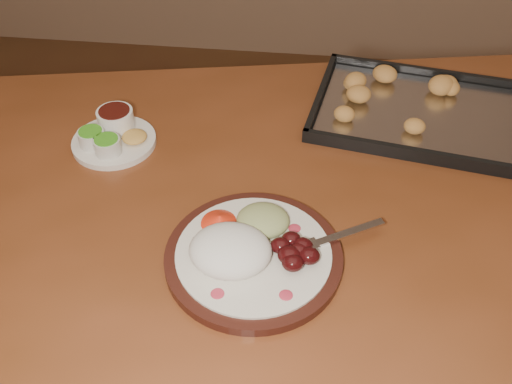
# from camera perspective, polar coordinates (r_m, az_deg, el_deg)

# --- Properties ---
(dining_table) EXTENTS (1.65, 1.18, 0.75)m
(dining_table) POSITION_cam_1_polar(r_m,az_deg,el_deg) (1.12, -0.38, -3.71)
(dining_table) COLOR brown
(dining_table) RESTS_ON ground
(dinner_plate) EXTENTS (0.36, 0.29, 0.07)m
(dinner_plate) POSITION_cam_1_polar(r_m,az_deg,el_deg) (0.92, -0.57, -5.85)
(dinner_plate) COLOR black
(dinner_plate) RESTS_ON dining_table
(condiment_saucer) EXTENTS (0.17, 0.17, 0.06)m
(condiment_saucer) POSITION_cam_1_polar(r_m,az_deg,el_deg) (1.19, -14.16, 5.58)
(condiment_saucer) COLOR silver
(condiment_saucer) RESTS_ON dining_table
(baking_tray) EXTENTS (0.48, 0.39, 0.05)m
(baking_tray) POSITION_cam_1_polar(r_m,az_deg,el_deg) (1.28, 15.91, 7.84)
(baking_tray) COLOR black
(baking_tray) RESTS_ON dining_table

